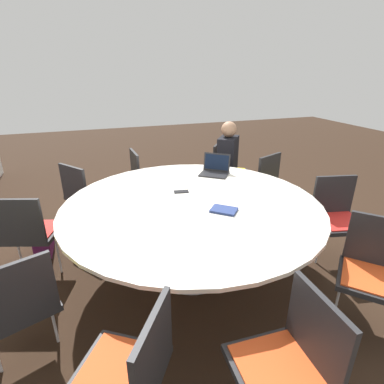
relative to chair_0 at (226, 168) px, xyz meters
The scene contains 17 objects.
ground_plane 1.83m from the chair_0, 145.03° to the left, with size 16.00×16.00×0.00m, color black.
conference_table 1.76m from the chair_0, 145.03° to the left, with size 2.27×2.27×0.74m.
chair_0 is the anchor object (origin of this frame).
chair_1 1.16m from the chair_0, 89.59° to the left, with size 0.47×0.45×0.87m.
chair_2 1.95m from the chair_0, 99.17° to the left, with size 0.60×0.60×0.87m.
chair_3 2.63m from the chair_0, 113.53° to the left, with size 0.54×0.55×0.87m.
chair_4 3.09m from the chair_0, 130.90° to the left, with size 0.55×0.56×0.87m.
chair_5 3.21m from the chair_0, 147.03° to the left, with size 0.60×0.59×0.87m.
chair_6 3.06m from the chair_0, 161.10° to the left, with size 0.45×0.44×0.87m.
chair_7 2.46m from the chair_0, behind, with size 0.61×0.61×0.87m.
chair_8 1.74m from the chair_0, 165.83° to the right, with size 0.51×0.52×0.87m.
chair_9 0.87m from the chair_0, 159.24° to the right, with size 0.56×0.57×0.87m.
person_0 0.32m from the chair_0, 161.89° to the left, with size 0.42×0.39×1.22m.
laptop 0.96m from the chair_0, 147.02° to the left, with size 0.39×0.40×0.21m.
spiral_notebook 1.89m from the chair_0, 154.36° to the left, with size 0.25×0.26×0.02m.
cell_phone 1.58m from the chair_0, 138.90° to the left, with size 0.09×0.15×0.01m.
handbag 2.50m from the chair_0, 103.81° to the left, with size 0.36×0.16×0.28m.
Camera 1 is at (-2.28, 0.78, 1.84)m, focal length 28.00 mm.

